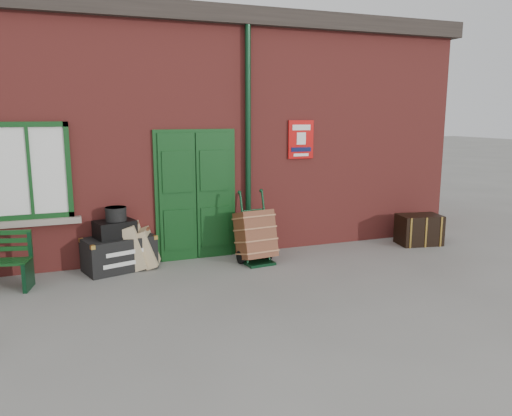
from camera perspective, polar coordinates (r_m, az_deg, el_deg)
name	(u,v)px	position (r m, az deg, el deg)	size (l,w,h in m)	color
ground	(240,281)	(7.70, -1.88, -8.35)	(80.00, 80.00, 0.00)	gray
station_building	(185,131)	(10.65, -8.07, 8.70)	(10.30, 4.30, 4.36)	#953530
houdini_trunk	(119,253)	(8.48, -15.36, -5.01)	(1.10, 0.60, 0.55)	black
strongbox	(115,229)	(8.37, -15.84, -2.32)	(0.60, 0.44, 0.27)	black
hatbox	(116,214)	(8.33, -15.72, -0.65)	(0.33, 0.33, 0.22)	black
suitcase_back	(136,245)	(8.48, -13.50, -4.18)	(0.21, 0.52, 0.73)	tan
suitcase_front	(148,248)	(8.51, -12.28, -4.44)	(0.19, 0.47, 0.63)	tan
porter_trolley	(256,236)	(8.52, -0.05, -3.19)	(0.65, 0.69, 1.21)	black
dark_trunk	(419,230)	(10.26, 18.13, -2.35)	(0.81, 0.53, 0.58)	black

